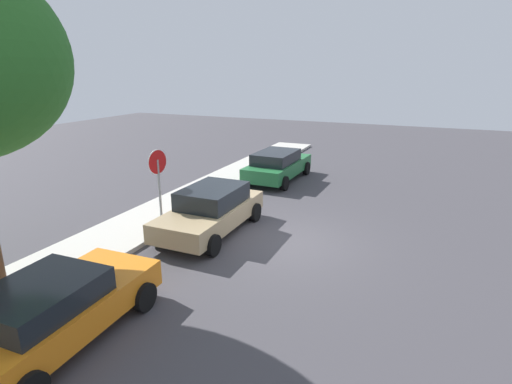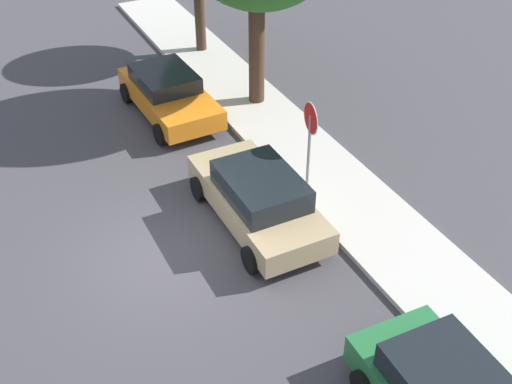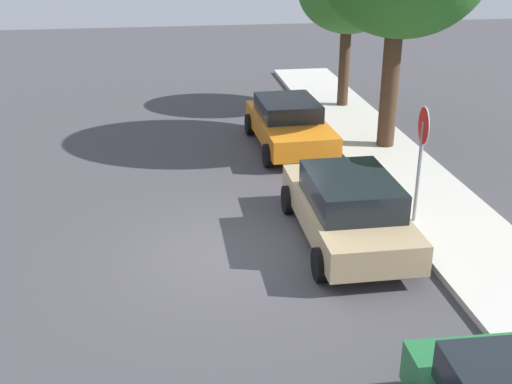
% 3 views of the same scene
% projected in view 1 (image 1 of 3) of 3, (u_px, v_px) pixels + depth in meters
% --- Properties ---
extents(ground_plane, '(60.00, 60.00, 0.00)m').
position_uv_depth(ground_plane, '(283.00, 242.00, 12.33)').
color(ground_plane, '#423F44').
extents(sidewalk_curb, '(32.00, 2.35, 0.14)m').
position_uv_depth(sidewalk_curb, '(154.00, 217.00, 14.18)').
color(sidewalk_curb, beige).
rests_on(sidewalk_curb, ground_plane).
extents(stop_sign, '(0.82, 0.12, 2.69)m').
position_uv_depth(stop_sign, '(158.00, 175.00, 12.81)').
color(stop_sign, gray).
rests_on(stop_sign, ground_plane).
extents(parked_car_tan, '(4.42, 2.07, 1.48)m').
position_uv_depth(parked_car_tan, '(211.00, 210.00, 12.90)').
color(parked_car_tan, tan).
rests_on(parked_car_tan, ground_plane).
extents(parked_car_orange, '(4.32, 2.18, 1.37)m').
position_uv_depth(parked_car_orange, '(53.00, 309.00, 7.59)').
color(parked_car_orange, orange).
rests_on(parked_car_orange, ground_plane).
extents(parked_car_green, '(4.59, 2.16, 1.43)m').
position_uv_depth(parked_car_green, '(278.00, 165.00, 19.04)').
color(parked_car_green, '#236B38').
rests_on(parked_car_green, ground_plane).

